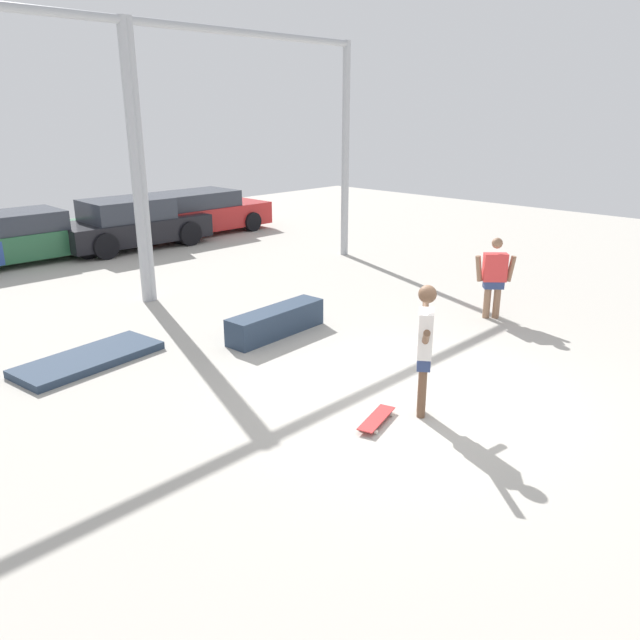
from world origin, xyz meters
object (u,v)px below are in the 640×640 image
object	(u,v)px
bystander	(494,275)
manual_pad	(89,359)
grind_box	(276,322)
parked_car_green	(18,238)
parked_car_black	(132,224)
parked_car_red	(199,213)
skateboarder	(425,343)
skateboard	(376,419)

from	to	relation	value
bystander	manual_pad	bearing A→B (deg)	19.87
manual_pad	bystander	bearing A→B (deg)	-27.92
grind_box	bystander	xyz separation A→B (m)	(3.51, -2.26, 0.60)
parked_car_green	parked_car_black	distance (m)	3.04
parked_car_green	parked_car_red	size ratio (longest dim) A/B	0.98
grind_box	skateboarder	bearing A→B (deg)	-101.45
skateboard	manual_pad	size ratio (longest dim) A/B	0.36
skateboard	grind_box	xyz separation A→B (m)	(1.34, 3.38, 0.18)
grind_box	parked_car_black	xyz separation A→B (m)	(2.07, 8.46, 0.45)
skateboarder	manual_pad	distance (m)	5.37
parked_car_black	parked_car_red	xyz separation A→B (m)	(2.63, 0.40, -0.03)
skateboard	bystander	size ratio (longest dim) A/B	0.52
skateboard	parked_car_black	xyz separation A→B (m)	(3.41, 11.84, 0.62)
manual_pad	parked_car_black	bearing A→B (deg)	55.48
skateboard	grind_box	distance (m)	3.64
grind_box	skateboard	bearing A→B (deg)	-111.57
parked_car_black	bystander	size ratio (longest dim) A/B	2.74
skateboard	parked_car_green	distance (m)	12.36
skateboard	manual_pad	world-z (taller)	manual_pad
skateboard	parked_car_green	xyz separation A→B (m)	(0.41, 12.34, 0.58)
skateboard	parked_car_black	distance (m)	12.34
grind_box	manual_pad	size ratio (longest dim) A/B	0.89
skateboard	parked_car_red	xyz separation A→B (m)	(6.03, 12.24, 0.59)
manual_pad	bystander	xyz separation A→B (m)	(6.46, -3.42, 0.78)
skateboard	parked_car_red	bearing A→B (deg)	47.35
parked_car_green	parked_car_red	distance (m)	5.62
skateboarder	grind_box	world-z (taller)	skateboarder
bystander	parked_car_green	bearing A→B (deg)	-20.66
parked_car_black	parked_car_red	world-z (taller)	parked_car_black
parked_car_red	bystander	world-z (taller)	bystander
bystander	parked_car_black	bearing A→B (deg)	-34.58
grind_box	parked_car_red	world-z (taller)	parked_car_red
skateboard	bystander	distance (m)	5.03
skateboard	grind_box	world-z (taller)	grind_box
grind_box	manual_pad	distance (m)	3.17
parked_car_red	parked_car_black	bearing A→B (deg)	-171.04
manual_pad	parked_car_red	world-z (taller)	parked_car_red
skateboarder	parked_car_red	xyz separation A→B (m)	(5.43, 12.51, -0.35)
grind_box	parked_car_black	distance (m)	8.72
skateboard	bystander	world-z (taller)	bystander
parked_car_red	parked_car_green	bearing A→B (deg)	179.29
grind_box	parked_car_black	world-z (taller)	parked_car_black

